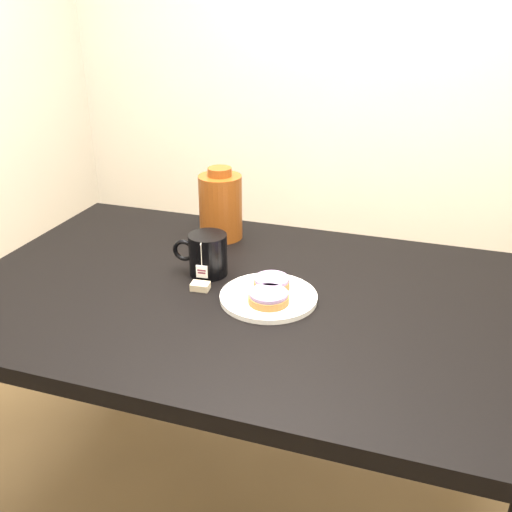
% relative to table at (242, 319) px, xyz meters
% --- Properties ---
extents(ground_plane, '(4.00, 4.00, 0.00)m').
position_rel_table_xyz_m(ground_plane, '(0.00, 0.00, -0.67)').
color(ground_plane, brown).
extents(wall_back, '(3.50, 0.02, 2.70)m').
position_rel_table_xyz_m(wall_back, '(0.00, 2.00, 0.68)').
color(wall_back, beige).
rests_on(wall_back, ground_plane).
extents(table, '(1.40, 0.90, 0.75)m').
position_rel_table_xyz_m(table, '(0.00, 0.00, 0.00)').
color(table, black).
rests_on(table, ground_plane).
extents(plate, '(0.23, 0.23, 0.02)m').
position_rel_table_xyz_m(plate, '(0.08, -0.02, 0.09)').
color(plate, white).
rests_on(plate, table).
extents(bagel_back, '(0.10, 0.10, 0.03)m').
position_rel_table_xyz_m(bagel_back, '(0.07, 0.02, 0.11)').
color(bagel_back, brown).
rests_on(bagel_back, plate).
extents(bagel_front, '(0.13, 0.13, 0.03)m').
position_rel_table_xyz_m(bagel_front, '(0.09, -0.06, 0.11)').
color(bagel_front, brown).
rests_on(bagel_front, plate).
extents(mug, '(0.15, 0.11, 0.11)m').
position_rel_table_xyz_m(mug, '(-0.12, 0.06, 0.14)').
color(mug, black).
rests_on(mug, table).
extents(teabag_pouch, '(0.05, 0.04, 0.02)m').
position_rel_table_xyz_m(teabag_pouch, '(-0.10, -0.03, 0.09)').
color(teabag_pouch, '#C6B793').
rests_on(teabag_pouch, table).
extents(bagel_package, '(0.17, 0.17, 0.22)m').
position_rel_table_xyz_m(bagel_package, '(-0.17, 0.30, 0.18)').
color(bagel_package, '#57250B').
rests_on(bagel_package, table).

